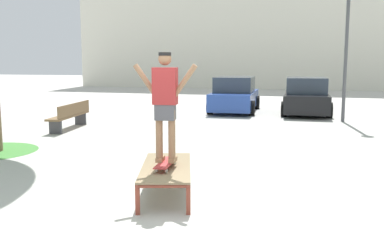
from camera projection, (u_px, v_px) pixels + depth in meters
The scene contains 9 objects.
ground_plane at pixel (165, 216), 5.70m from camera, with size 120.00×120.00×0.00m, color #B7B5AD.
building_facade at pixel (253, 9), 34.90m from camera, with size 30.23×4.00×13.18m, color silver.
skate_box at pixel (166, 169), 6.63m from camera, with size 1.27×2.04×0.46m.
skateboard at pixel (166, 163), 6.48m from camera, with size 0.28×0.82×0.09m.
skater at pixel (165, 99), 6.35m from camera, with size 1.00×0.31×1.69m.
car_blue at pixel (235, 96), 18.04m from camera, with size 2.07×4.27×1.50m.
car_black at pixel (306, 97), 17.27m from camera, with size 2.03×4.26×1.50m.
park_bench at pixel (70, 115), 13.22m from camera, with size 0.80×2.44×0.83m.
light_post at pixel (348, 12), 14.40m from camera, with size 0.36×0.36×5.83m.
Camera 1 is at (1.84, -5.16, 2.08)m, focal length 39.02 mm.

